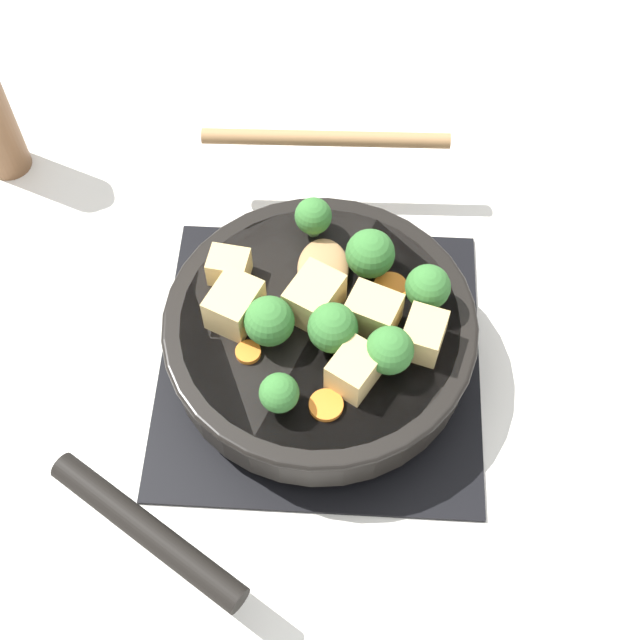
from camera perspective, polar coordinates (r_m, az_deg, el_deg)
ground_plane at (r=0.87m, az=-0.00°, el=-2.63°), size 2.40×2.40×0.00m
front_burner_grate at (r=0.86m, az=-0.00°, el=-2.24°), size 0.31×0.31×0.03m
skillet_pan at (r=0.82m, az=-0.14°, el=-0.96°), size 0.36×0.41×0.05m
wooden_spoon at (r=0.89m, az=0.27°, el=8.38°), size 0.25×0.21×0.02m
tofu_cube_center_large at (r=0.83m, az=-5.84°, el=3.40°), size 0.04×0.03×0.03m
tofu_cube_near_handle at (r=0.78m, az=6.65°, el=-0.96°), size 0.04×0.05×0.03m
tofu_cube_east_chunk at (r=0.80m, az=-0.36°, el=1.45°), size 0.06×0.06×0.04m
tofu_cube_west_chunk at (r=0.79m, az=3.42°, el=0.33°), size 0.05×0.05×0.04m
tofu_cube_back_piece at (r=0.80m, az=-5.49°, el=1.05°), size 0.05×0.06×0.04m
tofu_cube_front_piece at (r=0.76m, az=2.23°, el=-3.20°), size 0.05×0.06×0.03m
broccoli_floret_near_spoon at (r=0.80m, az=6.91°, el=2.09°), size 0.04×0.04×0.05m
broccoli_floret_center_top at (r=0.74m, az=-2.63°, el=-4.71°), size 0.03×0.03×0.04m
broccoli_floret_east_rim at (r=0.81m, az=3.23°, el=4.25°), size 0.05×0.05×0.05m
broccoli_floret_west_rim at (r=0.76m, az=4.46°, el=-1.97°), size 0.04×0.04×0.05m
broccoli_floret_north_edge at (r=0.84m, az=-0.43°, el=6.64°), size 0.04×0.04×0.04m
broccoli_floret_south_cluster at (r=0.77m, az=0.82°, el=-0.52°), size 0.04×0.04×0.05m
broccoli_floret_mid_floret at (r=0.77m, az=-3.27°, el=-0.09°), size 0.04×0.04×0.05m
carrot_slice_orange_thin at (r=0.79m, az=-4.62°, el=-2.06°), size 0.02×0.02×0.01m
carrot_slice_near_center at (r=0.76m, az=0.39°, el=-5.47°), size 0.03×0.03×0.01m
carrot_slice_edge_slice at (r=0.83m, az=4.53°, el=2.10°), size 0.03×0.03×0.01m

